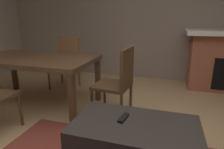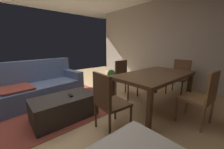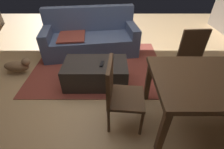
{
  "view_description": "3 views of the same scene",
  "coord_description": "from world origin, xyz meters",
  "px_view_note": "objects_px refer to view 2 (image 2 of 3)",
  "views": [
    {
      "loc": [
        -0.3,
        1.34,
        1.27
      ],
      "look_at": [
        0.27,
        -0.53,
        0.69
      ],
      "focal_mm": 30.56,
      "sensor_mm": 36.0,
      "label": 1
    },
    {
      "loc": [
        -0.87,
        -2.31,
        1.32
      ],
      "look_at": [
        0.32,
        -0.96,
        0.91
      ],
      "focal_mm": 20.99,
      "sensor_mm": 36.0,
      "label": 2
    },
    {
      "loc": [
        0.2,
        -2.31,
        1.84
      ],
      "look_at": [
        0.21,
        -0.54,
        0.52
      ],
      "focal_mm": 25.52,
      "sensor_mm": 36.0,
      "label": 3
    }
  ],
  "objects_px": {
    "tv_remote": "(71,95)",
    "potted_plant": "(111,75)",
    "dining_table": "(155,77)",
    "dining_chair_south": "(203,95)",
    "dining_chair_east": "(180,75)",
    "dining_chair_west": "(108,99)",
    "ottoman_coffee_table": "(64,107)",
    "couch": "(36,88)",
    "dining_chair_north": "(124,76)"
  },
  "relations": [
    {
      "from": "dining_chair_east",
      "to": "dining_chair_north",
      "type": "xyz_separation_m",
      "value": [
        -1.27,
        0.87,
        0.0
      ]
    },
    {
      "from": "dining_chair_west",
      "to": "dining_chair_north",
      "type": "bearing_deg",
      "value": 34.47
    },
    {
      "from": "tv_remote",
      "to": "dining_chair_east",
      "type": "distance_m",
      "value": 2.89
    },
    {
      "from": "dining_chair_north",
      "to": "potted_plant",
      "type": "distance_m",
      "value": 1.35
    },
    {
      "from": "couch",
      "to": "dining_chair_north",
      "type": "bearing_deg",
      "value": -32.25
    },
    {
      "from": "dining_chair_north",
      "to": "potted_plant",
      "type": "bearing_deg",
      "value": 63.71
    },
    {
      "from": "ottoman_coffee_table",
      "to": "tv_remote",
      "type": "relative_size",
      "value": 6.69
    },
    {
      "from": "ottoman_coffee_table",
      "to": "dining_table",
      "type": "xyz_separation_m",
      "value": [
        1.63,
        -0.82,
        0.46
      ]
    },
    {
      "from": "dining_chair_east",
      "to": "dining_chair_west",
      "type": "bearing_deg",
      "value": 179.81
    },
    {
      "from": "tv_remote",
      "to": "dining_table",
      "type": "bearing_deg",
      "value": -19.03
    },
    {
      "from": "dining_chair_east",
      "to": "dining_chair_west",
      "type": "xyz_separation_m",
      "value": [
        -2.53,
        0.01,
        0.0
      ]
    },
    {
      "from": "dining_chair_south",
      "to": "potted_plant",
      "type": "height_order",
      "value": "dining_chair_south"
    },
    {
      "from": "tv_remote",
      "to": "dining_chair_west",
      "type": "bearing_deg",
      "value": -63.93
    },
    {
      "from": "tv_remote",
      "to": "potted_plant",
      "type": "height_order",
      "value": "potted_plant"
    },
    {
      "from": "ottoman_coffee_table",
      "to": "dining_chair_east",
      "type": "bearing_deg",
      "value": -15.82
    },
    {
      "from": "tv_remote",
      "to": "potted_plant",
      "type": "xyz_separation_m",
      "value": [
        2.09,
        1.28,
        -0.16
      ]
    },
    {
      "from": "tv_remote",
      "to": "potted_plant",
      "type": "relative_size",
      "value": 0.35
    },
    {
      "from": "dining_chair_north",
      "to": "dining_chair_south",
      "type": "height_order",
      "value": "same"
    },
    {
      "from": "dining_chair_west",
      "to": "dining_chair_south",
      "type": "relative_size",
      "value": 1.0
    },
    {
      "from": "dining_table",
      "to": "dining_chair_south",
      "type": "distance_m",
      "value": 0.88
    },
    {
      "from": "tv_remote",
      "to": "couch",
      "type": "bearing_deg",
      "value": 112.76
    },
    {
      "from": "dining_chair_east",
      "to": "dining_chair_north",
      "type": "distance_m",
      "value": 1.54
    },
    {
      "from": "couch",
      "to": "dining_chair_west",
      "type": "relative_size",
      "value": 2.31
    },
    {
      "from": "dining_chair_east",
      "to": "ottoman_coffee_table",
      "type": "bearing_deg",
      "value": 164.18
    },
    {
      "from": "dining_chair_north",
      "to": "dining_chair_east",
      "type": "bearing_deg",
      "value": -34.44
    },
    {
      "from": "dining_chair_west",
      "to": "ottoman_coffee_table",
      "type": "bearing_deg",
      "value": 114.09
    },
    {
      "from": "dining_table",
      "to": "dining_chair_south",
      "type": "bearing_deg",
      "value": -90.37
    },
    {
      "from": "ottoman_coffee_table",
      "to": "tv_remote",
      "type": "distance_m",
      "value": 0.25
    },
    {
      "from": "tv_remote",
      "to": "dining_table",
      "type": "xyz_separation_m",
      "value": [
        1.51,
        -0.78,
        0.24
      ]
    },
    {
      "from": "dining_table",
      "to": "dining_chair_east",
      "type": "height_order",
      "value": "dining_chair_east"
    },
    {
      "from": "tv_remote",
      "to": "potted_plant",
      "type": "distance_m",
      "value": 2.46
    },
    {
      "from": "couch",
      "to": "tv_remote",
      "type": "height_order",
      "value": "couch"
    },
    {
      "from": "dining_chair_west",
      "to": "dining_chair_north",
      "type": "height_order",
      "value": "same"
    },
    {
      "from": "couch",
      "to": "dining_chair_south",
      "type": "bearing_deg",
      "value": -57.71
    },
    {
      "from": "dining_chair_west",
      "to": "dining_chair_south",
      "type": "height_order",
      "value": "same"
    },
    {
      "from": "dining_chair_north",
      "to": "potted_plant",
      "type": "xyz_separation_m",
      "value": [
        0.59,
        1.18,
        -0.26
      ]
    },
    {
      "from": "dining_chair_south",
      "to": "potted_plant",
      "type": "distance_m",
      "value": 3.0
    },
    {
      "from": "couch",
      "to": "tv_remote",
      "type": "xyz_separation_m",
      "value": [
        0.32,
        -1.25,
        0.1
      ]
    },
    {
      "from": "potted_plant",
      "to": "dining_chair_north",
      "type": "bearing_deg",
      "value": -116.29
    },
    {
      "from": "dining_chair_south",
      "to": "ottoman_coffee_table",
      "type": "bearing_deg",
      "value": 133.79
    },
    {
      "from": "ottoman_coffee_table",
      "to": "couch",
      "type": "bearing_deg",
      "value": 99.86
    },
    {
      "from": "couch",
      "to": "dining_chair_north",
      "type": "relative_size",
      "value": 2.31
    },
    {
      "from": "dining_table",
      "to": "dining_chair_north",
      "type": "bearing_deg",
      "value": 90.44
    },
    {
      "from": "dining_table",
      "to": "dining_chair_north",
      "type": "xyz_separation_m",
      "value": [
        -0.01,
        0.87,
        -0.14
      ]
    },
    {
      "from": "dining_chair_east",
      "to": "dining_chair_south",
      "type": "xyz_separation_m",
      "value": [
        -1.27,
        -0.87,
        0.0
      ]
    },
    {
      "from": "dining_chair_west",
      "to": "potted_plant",
      "type": "bearing_deg",
      "value": 48.02
    },
    {
      "from": "ottoman_coffee_table",
      "to": "tv_remote",
      "type": "height_order",
      "value": "tv_remote"
    },
    {
      "from": "dining_chair_east",
      "to": "dining_table",
      "type": "bearing_deg",
      "value": 180.0
    },
    {
      "from": "ottoman_coffee_table",
      "to": "dining_chair_east",
      "type": "relative_size",
      "value": 1.15
    },
    {
      "from": "ottoman_coffee_table",
      "to": "dining_chair_south",
      "type": "relative_size",
      "value": 1.15
    }
  ]
}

